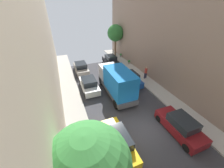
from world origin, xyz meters
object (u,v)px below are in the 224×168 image
parked_car_left_3 (89,85)px  parked_car_left_4 (81,68)px  parked_car_left_2 (117,142)px  parked_car_right_3 (111,60)px  street_tree_1 (115,33)px  potted_plant_1 (121,55)px  potted_plant_3 (129,62)px  parked_car_right_2 (130,78)px  street_tree_0 (88,167)px  parked_car_right_1 (180,126)px  delivery_truck (117,81)px  pedestrian (146,72)px

parked_car_left_3 → parked_car_left_4: bearing=90.0°
parked_car_left_2 → parked_car_left_3: same height
parked_car_right_3 → street_tree_1: size_ratio=0.72×
potted_plant_1 → potted_plant_3: 3.71m
parked_car_left_3 → parked_car_right_2: same height
parked_car_right_3 → parked_car_left_2: bearing=-109.5°
parked_car_left_3 → street_tree_0: (-2.43, -11.61, 3.81)m
street_tree_1 → parked_car_right_2: bearing=-102.3°
parked_car_left_2 → parked_car_right_2: (5.40, 8.14, 0.00)m
potted_plant_1 → street_tree_1: bearing=123.3°
parked_car_left_4 → potted_plant_1: size_ratio=6.08×
parked_car_right_2 → parked_car_right_3: bearing=90.0°
parked_car_left_4 → street_tree_1: size_ratio=0.72×
street_tree_0 → potted_plant_3: bearing=57.7°
parked_car_left_4 → parked_car_right_2: (5.40, -5.72, 0.00)m
parked_car_left_2 → street_tree_1: size_ratio=0.72×
parked_car_left_3 → parked_car_right_1: same height
parked_car_left_2 → parked_car_left_4: 13.86m
parked_car_right_2 → delivery_truck: 3.40m
potted_plant_3 → delivery_truck: bearing=-126.6°
parked_car_right_2 → street_tree_1: bearing=77.7°
delivery_truck → parked_car_right_1: bearing=-68.6°
parked_car_left_4 → pedestrian: size_ratio=2.44×
parked_car_left_3 → pedestrian: (7.96, -0.21, 0.35)m
parked_car_right_3 → potted_plant_1: 3.77m
parked_car_left_3 → street_tree_0: street_tree_0 is taller
street_tree_0 → potted_plant_3: size_ratio=8.51×
parked_car_right_1 → delivery_truck: 7.48m
parked_car_left_3 → parked_car_left_4: (0.00, 5.29, 0.00)m
parked_car_left_2 → parked_car_left_3: bearing=90.0°
pedestrian → potted_plant_1: pedestrian is taller
parked_car_left_4 → parked_car_left_3: bearing=-90.0°
street_tree_1 → potted_plant_3: (0.59, -4.79, -3.93)m
parked_car_right_3 → pedestrian: (2.56, -6.92, 0.35)m
delivery_truck → street_tree_0: street_tree_0 is taller
parked_car_right_1 → pedestrian: (2.56, 8.89, 0.35)m
parked_car_right_1 → parked_car_right_2: (0.00, 8.66, 0.00)m
parked_car_right_1 → parked_car_right_3: same height
parked_car_left_3 → potted_plant_3: size_ratio=6.03×
street_tree_0 → potted_plant_3: (10.70, 16.90, -3.99)m
potted_plant_1 → potted_plant_3: size_ratio=0.99×
parked_car_right_3 → delivery_truck: (-2.70, -8.91, 1.07)m
parked_car_right_1 → potted_plant_1: size_ratio=6.08×
delivery_truck → street_tree_0: bearing=-118.6°
parked_car_right_1 → street_tree_0: street_tree_0 is taller
parked_car_right_2 → potted_plant_3: size_ratio=6.03×
parked_car_left_4 → potted_plant_3: 8.27m
parked_car_left_2 → parked_car_left_3: (0.00, 8.57, 0.00)m
street_tree_0 → parked_car_left_2: bearing=51.4°
parked_car_right_1 → parked_car_right_3: (0.00, 15.81, 0.00)m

